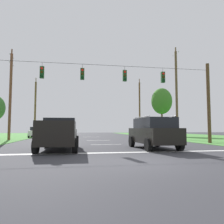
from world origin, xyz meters
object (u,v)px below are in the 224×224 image
suv_black (153,132)px  utility_pole_far_left (35,107)px  overhead_signal_span (106,95)px  utility_pole_far_right (140,108)px  tree_roadside_far_right (162,101)px  utility_pole_mid_left (10,94)px  utility_pole_mid_right (177,94)px  pickup_truck (59,134)px  distant_car_crossing_white (37,132)px

suv_black → utility_pole_far_left: utility_pole_far_left is taller
overhead_signal_span → utility_pole_far_right: bearing=66.9°
utility_pole_far_right → utility_pole_far_left: size_ratio=1.06×
tree_roadside_far_right → utility_pole_mid_left: bearing=-155.0°
overhead_signal_span → tree_roadside_far_right: size_ratio=2.25×
utility_pole_far_right → utility_pole_mid_left: (-19.62, -15.19, -0.18)m
suv_black → utility_pole_far_right: 28.69m
utility_pole_mid_left → tree_roadside_far_right: size_ratio=1.23×
tree_roadside_far_right → utility_pole_mid_right: bearing=-104.3°
overhead_signal_span → utility_pole_far_right: utility_pole_far_right is taller
overhead_signal_span → pickup_truck: size_ratio=3.46×
utility_pole_far_left → pickup_truck: bearing=-77.2°
distant_car_crossing_white → utility_pole_far_right: (17.91, 7.63, 4.54)m
pickup_truck → utility_pole_mid_left: 14.20m
utility_pole_mid_left → utility_pole_mid_right: bearing=-4.6°
tree_roadside_far_right → suv_black: bearing=-113.8°
utility_pole_mid_left → distant_car_crossing_white: bearing=77.3°
utility_pole_far_left → utility_pole_far_right: bearing=0.2°
overhead_signal_span → utility_pole_mid_left: utility_pole_mid_left is taller
distant_car_crossing_white → utility_pole_mid_left: utility_pole_mid_left is taller
utility_pole_mid_right → utility_pole_far_left: 25.34m
utility_pole_far_right → suv_black: bearing=-105.1°
pickup_truck → utility_pole_far_right: bearing=63.9°
utility_pole_mid_right → distant_car_crossing_white: bearing=152.4°
utility_pole_far_right → utility_pole_far_left: (-19.55, -0.06, -0.21)m
utility_pole_far_right → pickup_truck: bearing=-116.1°
pickup_truck → tree_roadside_far_right: (15.92, 22.38, 5.10)m
utility_pole_mid_left → tree_roadside_far_right: (22.18, 10.34, 0.92)m
utility_pole_far_left → utility_pole_mid_left: bearing=-90.3°
tree_roadside_far_right → utility_pole_far_right: bearing=117.9°
overhead_signal_span → utility_pole_mid_right: bearing=34.4°
utility_pole_mid_right → utility_pole_far_left: utility_pole_mid_right is taller
distant_car_crossing_white → utility_pole_mid_left: (-1.70, -7.56, 4.36)m
overhead_signal_span → utility_pole_far_left: utility_pole_far_left is taller
distant_car_crossing_white → utility_pole_mid_left: 8.89m
utility_pole_mid_left → utility_pole_far_left: bearing=89.7°
pickup_truck → utility_pole_far_right: 30.64m
distant_car_crossing_white → utility_pole_mid_left: bearing=-102.7°
distant_car_crossing_white → tree_roadside_far_right: 21.33m
utility_pole_mid_right → utility_pole_mid_left: utility_pole_mid_right is taller
utility_pole_far_left → utility_pole_mid_right: bearing=-41.1°
suv_black → utility_pole_mid_right: (6.92, 10.66, 4.41)m
utility_pole_mid_left → tree_roadside_far_right: bearing=25.0°
pickup_truck → overhead_signal_span: bearing=49.5°
suv_black → pickup_truck: bearing=178.4°
utility_pole_far_right → overhead_signal_span: bearing=-113.1°
distant_car_crossing_white → utility_pole_mid_right: (17.45, -9.10, 4.69)m
distant_car_crossing_white → utility_pole_far_right: 19.99m
distant_car_crossing_white → tree_roadside_far_right: (20.48, 2.78, 5.28)m
utility_pole_far_right → utility_pole_mid_left: size_ratio=1.08×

